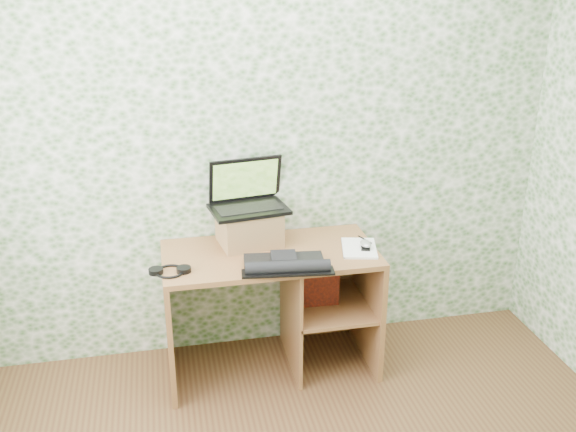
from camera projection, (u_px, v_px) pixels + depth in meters
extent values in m
plane|color=white|center=(259.00, 143.00, 3.67)|extent=(3.50, 0.00, 3.50)
cube|color=brown|center=(270.00, 255.00, 3.60)|extent=(1.20, 0.60, 0.03)
cube|color=brown|center=(169.00, 323.00, 3.63)|extent=(0.03, 0.60, 0.72)
cube|color=brown|center=(366.00, 303.00, 3.85)|extent=(0.03, 0.60, 0.72)
cube|color=brown|center=(291.00, 311.00, 3.76)|extent=(0.02, 0.56, 0.72)
cube|color=brown|center=(329.00, 304.00, 3.80)|extent=(0.46, 0.56, 0.02)
cube|color=brown|center=(318.00, 284.00, 4.07)|extent=(0.48, 0.02, 0.72)
cube|color=olive|center=(249.00, 227.00, 3.67)|extent=(0.37, 0.33, 0.20)
cube|color=black|center=(249.00, 209.00, 3.63)|extent=(0.46, 0.35, 0.02)
cube|color=black|center=(249.00, 208.00, 3.62)|extent=(0.38, 0.21, 0.00)
cube|color=black|center=(245.00, 179.00, 3.68)|extent=(0.43, 0.13, 0.26)
cube|color=#355E1B|center=(245.00, 180.00, 3.68)|extent=(0.38, 0.11, 0.22)
cube|color=black|center=(284.00, 261.00, 3.45)|extent=(0.44, 0.20, 0.03)
cube|color=black|center=(284.00, 259.00, 3.45)|extent=(0.15, 0.15, 0.05)
cylinder|color=black|center=(288.00, 267.00, 3.34)|extent=(0.45, 0.12, 0.07)
cube|color=black|center=(288.00, 272.00, 3.35)|extent=(0.49, 0.15, 0.01)
torus|color=black|center=(170.00, 271.00, 3.35)|extent=(0.17, 0.17, 0.01)
cylinder|color=black|center=(156.00, 271.00, 3.34)|extent=(0.08, 0.08, 0.03)
cylinder|color=black|center=(184.00, 270.00, 3.36)|extent=(0.08, 0.08, 0.03)
cube|color=white|center=(359.00, 248.00, 3.63)|extent=(0.25, 0.31, 0.01)
ellipsoid|color=silver|center=(366.00, 245.00, 3.61)|extent=(0.09, 0.11, 0.03)
cylinder|color=black|center=(365.00, 239.00, 3.72)|extent=(0.05, 0.12, 0.01)
cube|color=maroon|center=(318.00, 282.00, 3.73)|extent=(0.24, 0.09, 0.29)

